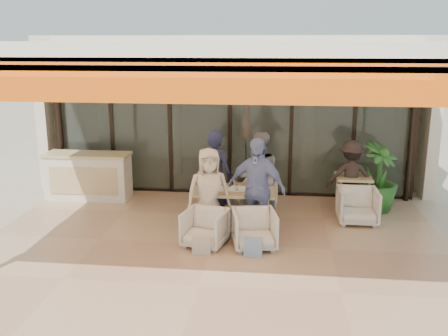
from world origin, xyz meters
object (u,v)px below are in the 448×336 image
object	(u,v)px
chair_near_left	(205,226)
potted_palm	(378,178)
chair_near_right	(254,228)
diner_navy	(215,175)
dining_table	(234,192)
host_counter	(88,176)
diner_periwinkle	(256,188)
side_chair	(358,204)
diner_cream	(209,192)
chair_far_left	(218,193)
side_table	(353,181)
diner_grey	(258,176)
chair_far_right	(259,195)
standing_woman	(351,176)

from	to	relation	value
chair_near_left	potted_palm	xyz separation A→B (m)	(3.24, 2.17, 0.36)
chair_near_right	diner_navy	distance (m)	1.71
dining_table	chair_near_left	xyz separation A→B (m)	(-0.41, -0.96, -0.33)
host_counter	chair_near_left	size ratio (longest dim) A/B	2.63
diner_navy	diner_periwinkle	size ratio (longest dim) A/B	0.98
side_chair	potted_palm	bearing A→B (deg)	56.95
host_counter	diner_cream	distance (m)	3.45
host_counter	side_chair	bearing A→B (deg)	-9.10
chair_far_left	side_table	size ratio (longest dim) A/B	0.94
diner_periwinkle	diner_navy	bearing A→B (deg)	151.25
diner_grey	side_chair	size ratio (longest dim) A/B	2.31
dining_table	potted_palm	size ratio (longest dim) A/B	1.05
potted_palm	diner_grey	bearing A→B (deg)	-162.31
diner_periwinkle	side_chair	distance (m)	2.17
chair_far_right	diner_navy	world-z (taller)	diner_navy
dining_table	chair_far_right	xyz separation A→B (m)	(0.43, 0.94, -0.34)
chair_far_left	diner_navy	size ratio (longest dim) A/B	0.40
dining_table	diner_navy	xyz separation A→B (m)	(-0.41, 0.44, 0.20)
chair_near_right	side_table	world-z (taller)	side_table
dining_table	chair_far_right	world-z (taller)	dining_table
host_counter	dining_table	size ratio (longest dim) A/B	1.23
standing_woman	diner_navy	bearing A→B (deg)	13.32
diner_cream	diner_periwinkle	distance (m)	0.85
diner_periwinkle	standing_woman	size ratio (longest dim) A/B	1.22
chair_far_left	standing_woman	bearing A→B (deg)	170.68
diner_navy	diner_cream	xyz separation A→B (m)	(0.00, -0.90, -0.09)
chair_near_right	diner_cream	size ratio (longest dim) A/B	0.45
chair_near_right	diner_navy	world-z (taller)	diner_navy
chair_far_right	diner_navy	xyz separation A→B (m)	(-0.84, -0.50, 0.54)
side_chair	potted_palm	world-z (taller)	potted_palm
chair_far_left	standing_woman	distance (m)	2.73
host_counter	standing_woman	bearing A→B (deg)	-1.75
diner_navy	diner_cream	bearing A→B (deg)	105.88
chair_near_left	diner_cream	distance (m)	0.67
host_counter	side_table	bearing A→B (deg)	-1.60
chair_far_right	diner_periwinkle	bearing A→B (deg)	97.58
side_table	diner_grey	bearing A→B (deg)	-158.61
chair_near_left	side_chair	size ratio (longest dim) A/B	0.93
standing_woman	potted_palm	distance (m)	0.55
dining_table	diner_periwinkle	xyz separation A→B (m)	(0.43, -0.46, 0.22)
diner_periwinkle	side_table	world-z (taller)	diner_periwinkle
chair_far_right	diner_periwinkle	distance (m)	1.51
side_table	chair_near_right	bearing A→B (deg)	-131.59
diner_periwinkle	dining_table	bearing A→B (deg)	151.26
chair_far_left	diner_grey	bearing A→B (deg)	134.96
dining_table	chair_far_left	size ratio (longest dim) A/B	2.13
diner_cream	standing_woman	distance (m)	3.15
side_chair	diner_cream	bearing A→B (deg)	-162.24
diner_grey	side_table	world-z (taller)	diner_grey
diner_grey	diner_cream	world-z (taller)	diner_grey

